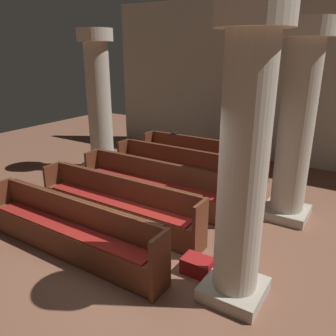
{
  "coord_description": "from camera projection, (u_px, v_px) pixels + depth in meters",
  "views": [
    {
      "loc": [
        2.85,
        -3.52,
        3.05
      ],
      "look_at": [
        -0.68,
        2.06,
        0.75
      ],
      "focal_mm": 36.0,
      "sensor_mm": 36.0,
      "label": 1
    }
  ],
  "objects": [
    {
      "name": "pillar_aisle_rear",
      "position": [
        244.0,
        161.0,
        3.84
      ],
      "size": [
        0.82,
        0.82,
        3.57
      ],
      "color": "#B6AD9A",
      "rests_on": "ground"
    },
    {
      "name": "hymn_book",
      "position": [
        175.0,
        133.0,
        9.25
      ],
      "size": [
        0.15,
        0.21,
        0.03
      ],
      "primitive_type": "cube",
      "color": "black",
      "rests_on": "pew_row_0"
    },
    {
      "name": "pew_row_3",
      "position": [
        118.0,
        201.0,
        6.07
      ],
      "size": [
        3.42,
        0.46,
        0.89
      ],
      "color": "brown",
      "rests_on": "ground"
    },
    {
      "name": "pew_row_1",
      "position": [
        180.0,
        167.0,
        7.87
      ],
      "size": [
        3.42,
        0.46,
        0.89
      ],
      "color": "brown",
      "rests_on": "ground"
    },
    {
      "name": "pew_row_0",
      "position": [
        202.0,
        155.0,
        8.76
      ],
      "size": [
        3.42,
        0.47,
        0.89
      ],
      "color": "brown",
      "rests_on": "ground"
    },
    {
      "name": "ground_plane",
      "position": [
        134.0,
        258.0,
        5.25
      ],
      "size": [
        19.2,
        19.2,
        0.0
      ],
      "primitive_type": "plane",
      "color": "brown"
    },
    {
      "name": "pillar_far_side",
      "position": [
        99.0,
        100.0,
        8.66
      ],
      "size": [
        0.89,
        0.89,
        3.57
      ],
      "color": "#B6AD9A",
      "rests_on": "ground"
    },
    {
      "name": "pew_row_4",
      "position": [
        70.0,
        228.0,
        5.17
      ],
      "size": [
        3.42,
        0.46,
        0.89
      ],
      "color": "brown",
      "rests_on": "ground"
    },
    {
      "name": "pew_row_2",
      "position": [
        153.0,
        182.0,
        6.97
      ],
      "size": [
        3.42,
        0.47,
        0.89
      ],
      "color": "brown",
      "rests_on": "ground"
    },
    {
      "name": "back_wall",
      "position": [
        266.0,
        81.0,
        9.36
      ],
      "size": [
        10.0,
        0.16,
        4.5
      ],
      "primitive_type": "cube",
      "color": "beige",
      "rests_on": "ground"
    },
    {
      "name": "kneeler_box_red",
      "position": [
        197.0,
        265.0,
        4.86
      ],
      "size": [
        0.42,
        0.31,
        0.24
      ],
      "primitive_type": "cube",
      "color": "maroon",
      "rests_on": "ground"
    },
    {
      "name": "lectern",
      "position": [
        240.0,
        147.0,
        9.57
      ],
      "size": [
        0.48,
        0.45,
        1.08
      ],
      "color": "brown",
      "rests_on": "ground"
    },
    {
      "name": "pillar_aisle_side",
      "position": [
        297.0,
        122.0,
        5.96
      ],
      "size": [
        0.89,
        0.89,
        3.57
      ],
      "color": "#B6AD9A",
      "rests_on": "ground"
    }
  ]
}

